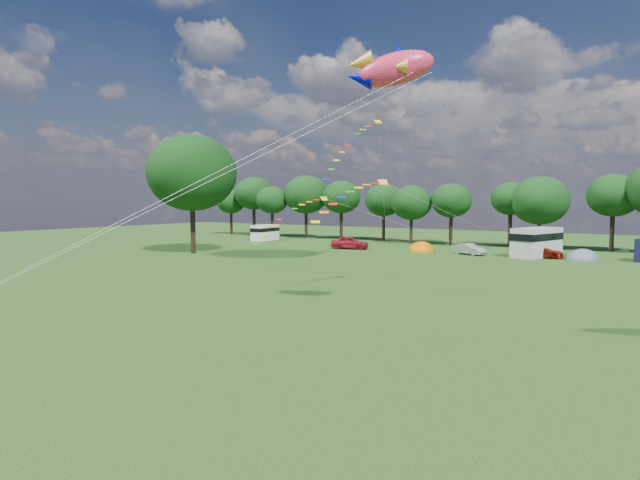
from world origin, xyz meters
The scene contains 14 objects.
ground_plane centered at (0.00, 0.00, 0.00)m, with size 180.00×180.00×0.00m, color black.
tree_line centered at (5.30, 54.99, 6.35)m, with size 102.98×10.98×10.27m.
big_tree centered at (-30.00, 28.00, 9.02)m, with size 10.00×10.00×13.28m.
car_a centered at (-17.60, 42.04, 0.78)m, with size 1.84×4.68×1.56m, color #A51828.
car_b centered at (-3.17, 43.20, 0.62)m, with size 1.31×3.52×1.24m, color gray.
car_c centered at (4.06, 44.36, 0.63)m, with size 1.77×4.22×1.26m, color maroon.
campervan_a centered at (-35.10, 47.30, 1.24)m, with size 2.24×4.81×2.31m.
campervan_c centered at (3.45, 45.00, 1.66)m, with size 4.46×6.81×3.09m.
tent_orange centered at (-8.98, 43.72, 0.02)m, with size 3.04×3.32×2.37m.
tent_greyblue centered at (8.06, 43.61, 0.02)m, with size 3.15×3.45×2.34m.
fish_kite centered at (4.05, 7.45, 11.91)m, with size 4.22×2.66×2.22m.
streamer_kite_a centered at (-9.41, 28.76, 11.53)m, with size 3.37×5.65×5.78m.
streamer_kite_b centered at (-9.69, 19.56, 5.06)m, with size 4.18×4.62×3.76m.
streamer_kite_c centered at (-2.07, 15.51, 6.46)m, with size 3.20×4.97×2.81m.
Camera 1 is at (14.71, -14.80, 6.05)m, focal length 30.00 mm.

